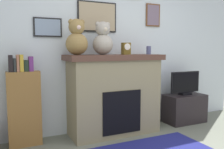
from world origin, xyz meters
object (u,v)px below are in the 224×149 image
television (185,84)px  candle_jar (149,50)px  fireplace (114,94)px  mantel_clock (126,49)px  bookshelf (24,105)px  teddy_bear_tan (77,39)px  teddy_bear_brown (103,40)px  tv_stand (184,108)px

television → candle_jar: candle_jar is taller
fireplace → mantel_clock: (0.19, -0.02, 0.69)m
fireplace → television: 1.38m
bookshelf → television: bearing=-2.2°
teddy_bear_tan → teddy_bear_brown: size_ratio=1.04×
fireplace → teddy_bear_brown: bearing=-174.5°
tv_stand → television: bearing=-90.0°
television → teddy_bear_tan: 2.09m
television → candle_jar: 0.96m
tv_stand → candle_jar: candle_jar is taller
candle_jar → mantel_clock: (-0.41, -0.00, 0.03)m
television → mantel_clock: 1.33m
fireplace → bookshelf: 1.29m
mantel_clock → teddy_bear_tan: teddy_bear_tan is taller
television → candle_jar: bearing=178.9°
tv_stand → teddy_bear_tan: (-1.95, 0.01, 1.19)m
fireplace → mantel_clock: size_ratio=8.11×
teddy_bear_tan → candle_jar: bearing=0.0°
television → mantel_clock: size_ratio=3.35×
fireplace → television: bearing=-1.3°
fireplace → bookshelf: size_ratio=1.20×
tv_stand → teddy_bear_tan: 2.29m
television → teddy_bear_brown: (-1.56, 0.01, 0.73)m
fireplace → teddy_bear_brown: teddy_bear_brown is taller
television → teddy_bear_tan: size_ratio=1.22×
fireplace → teddy_bear_brown: (-0.19, -0.02, 0.81)m
television → candle_jar: size_ratio=4.60×
tv_stand → teddy_bear_tan: size_ratio=1.44×
fireplace → candle_jar: size_ratio=11.15×
fireplace → tv_stand: 1.42m
candle_jar → teddy_bear_brown: 0.81m
fireplace → television: (1.37, -0.03, 0.08)m
television → candle_jar: (-0.77, 0.01, 0.58)m
mantel_clock → teddy_bear_tan: bearing=179.9°
candle_jar → teddy_bear_brown: bearing=-180.0°
fireplace → bookshelf: bearing=176.9°
teddy_bear_tan → teddy_bear_brown: (0.39, 0.00, -0.01)m
mantel_clock → bookshelf: bearing=176.6°
bookshelf → teddy_bear_brown: 1.40m
bookshelf → mantel_clock: (1.48, -0.09, 0.74)m
bookshelf → television: 2.67m
television → mantel_clock: bearing=179.4°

